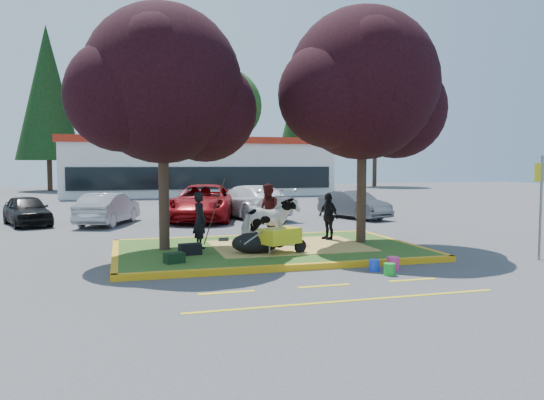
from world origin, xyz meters
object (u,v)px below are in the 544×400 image
object	(u,v)px
cow	(270,221)
bucket_green	(389,269)
sign_post	(541,195)
car_black	(27,210)
bucket_blue	(374,265)
wheelbarrow	(281,236)
car_silver	(108,209)
handler	(200,220)
bucket_pink	(393,263)
calf	(256,243)

from	to	relation	value
cow	bucket_green	world-z (taller)	cow
sign_post	car_black	bearing A→B (deg)	155.03
bucket_blue	car_black	size ratio (longest dim) A/B	0.08
cow	wheelbarrow	size ratio (longest dim) A/B	0.91
bucket_blue	car_silver	bearing A→B (deg)	118.25
car_silver	sign_post	bearing A→B (deg)	154.18
cow	car_black	bearing A→B (deg)	33.30
sign_post	bucket_blue	world-z (taller)	sign_post
handler	sign_post	size ratio (longest dim) A/B	0.58
cow	bucket_pink	world-z (taller)	cow
bucket_blue	sign_post	bearing A→B (deg)	1.60
car_silver	handler	bearing A→B (deg)	128.16
cow	calf	bearing A→B (deg)	140.66
sign_post	bucket_pink	world-z (taller)	sign_post
calf	car_black	bearing A→B (deg)	110.28
calf	bucket_blue	xyz separation A→B (m)	(2.24, -2.23, -0.29)
wheelbarrow	bucket_blue	xyz separation A→B (m)	(1.66, -1.92, -0.48)
bucket_green	car_black	distance (m)	15.52
calf	wheelbarrow	bearing A→B (deg)	-43.15
handler	wheelbarrow	distance (m)	2.40
bucket_green	bucket_pink	size ratio (longest dim) A/B	0.88
handler	bucket_pink	world-z (taller)	handler
sign_post	bucket_green	bearing A→B (deg)	-156.73
calf	sign_post	distance (m)	7.38
sign_post	car_silver	world-z (taller)	sign_post
cow	calf	distance (m)	1.47
sign_post	wheelbarrow	bearing A→B (deg)	179.67
car_black	calf	bearing A→B (deg)	-74.15
bucket_pink	sign_post	bearing A→B (deg)	1.54
cow	car_black	xyz separation A→B (m)	(-7.65, 8.47, -0.23)
wheelbarrow	bucket_pink	distance (m)	2.91
wheelbarrow	bucket_green	bearing A→B (deg)	-77.92
calf	bucket_green	world-z (taller)	calf
wheelbarrow	car_black	bearing A→B (deg)	102.99
bucket_pink	bucket_blue	size ratio (longest dim) A/B	1.13
wheelbarrow	bucket_pink	bearing A→B (deg)	-65.39
bucket_green	bucket_blue	distance (m)	0.52
car_black	car_silver	size ratio (longest dim) A/B	0.91
handler	bucket_blue	world-z (taller)	handler
bucket_blue	car_black	xyz separation A→B (m)	(-9.17, 11.92, 0.47)
cow	bucket_green	bearing A→B (deg)	-166.41
calf	car_black	distance (m)	11.91
bucket_green	bucket_blue	size ratio (longest dim) A/B	0.99
calf	sign_post	world-z (taller)	sign_post
cow	sign_post	world-z (taller)	sign_post
wheelbarrow	car_black	world-z (taller)	car_black
bucket_green	car_silver	size ratio (longest dim) A/B	0.07
cow	car_silver	distance (m)	9.08
bucket_blue	wheelbarrow	bearing A→B (deg)	130.89
calf	handler	bearing A→B (deg)	121.48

